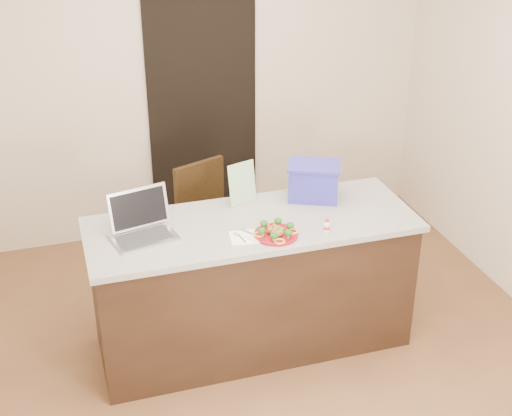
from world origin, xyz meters
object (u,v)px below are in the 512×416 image
object	(u,v)px
yogurt_bottle	(327,227)
napkin	(244,237)
blue_box	(314,181)
island	(252,284)
chair	(204,219)
laptop	(141,223)
plate	(276,234)

from	to	relation	value
yogurt_bottle	napkin	bearing A→B (deg)	172.16
blue_box	napkin	bearing A→B (deg)	-122.49
island	blue_box	distance (m)	0.78
napkin	chair	distance (m)	1.08
island	blue_box	size ratio (longest dim) A/B	5.04
napkin	blue_box	distance (m)	0.71
blue_box	laptop	bearing A→B (deg)	-147.98
chair	island	bearing A→B (deg)	-103.02
laptop	chair	size ratio (longest dim) A/B	0.44
chair	plate	bearing A→B (deg)	-100.19
island	laptop	size ratio (longest dim) A/B	4.92
napkin	chair	xyz separation A→B (m)	(-0.02, 1.01, -0.38)
laptop	blue_box	size ratio (longest dim) A/B	1.02
plate	yogurt_bottle	distance (m)	0.31
napkin	blue_box	world-z (taller)	blue_box
napkin	chair	bearing A→B (deg)	91.21
island	napkin	size ratio (longest dim) A/B	12.31
yogurt_bottle	chair	bearing A→B (deg)	115.75
blue_box	yogurt_bottle	bearing A→B (deg)	-76.67
napkin	yogurt_bottle	xyz separation A→B (m)	(0.50, -0.07, 0.03)
laptop	chair	world-z (taller)	laptop
island	plate	distance (m)	0.52
plate	island	bearing A→B (deg)	111.80
plate	yogurt_bottle	bearing A→B (deg)	-6.69
napkin	laptop	world-z (taller)	laptop
blue_box	chair	world-z (taller)	blue_box
plate	chair	size ratio (longest dim) A/B	0.28
plate	yogurt_bottle	world-z (taller)	yogurt_bottle
plate	laptop	xyz separation A→B (m)	(-0.76, 0.26, 0.06)
island	laptop	world-z (taller)	laptop
plate	laptop	distance (m)	0.81
blue_box	chair	distance (m)	1.01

